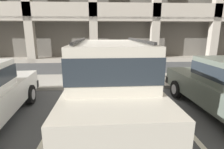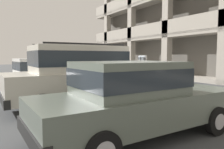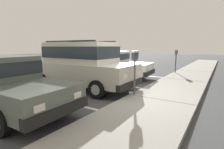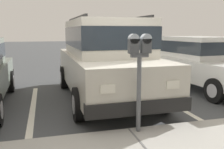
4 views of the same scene
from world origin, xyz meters
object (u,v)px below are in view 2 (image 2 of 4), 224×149
(parking_meter_near, at_px, (142,66))
(dark_hatchback, at_px, (136,97))
(parking_meter_far, at_px, (80,62))
(silver_suv, at_px, (80,73))
(red_sedan, at_px, (45,75))

(parking_meter_near, bearing_deg, dark_hatchback, -39.48)
(parking_meter_far, bearing_deg, silver_suv, -21.72)
(red_sedan, bearing_deg, parking_meter_near, 37.69)
(silver_suv, relative_size, red_sedan, 1.04)
(silver_suv, height_order, red_sedan, silver_suv)
(silver_suv, xyz_separation_m, parking_meter_far, (-6.30, 2.51, 0.14))
(silver_suv, bearing_deg, dark_hatchback, -2.06)
(red_sedan, xyz_separation_m, dark_hatchback, (6.35, 0.37, 0.00))
(dark_hatchback, distance_m, parking_meter_near, 4.11)
(red_sedan, height_order, dark_hatchback, same)
(silver_suv, height_order, parking_meter_far, silver_suv)
(silver_suv, distance_m, parking_meter_far, 6.78)
(red_sedan, relative_size, parking_meter_near, 2.99)
(red_sedan, xyz_separation_m, parking_meter_far, (-3.17, 2.94, 0.41))
(silver_suv, xyz_separation_m, parking_meter_near, (0.07, 2.53, 0.18))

